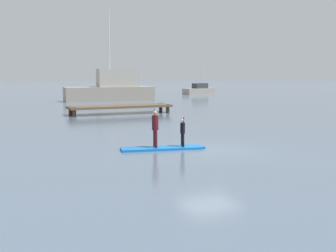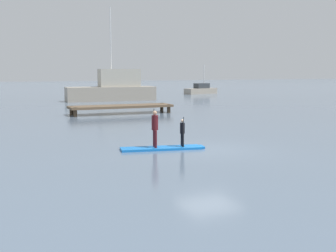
{
  "view_description": "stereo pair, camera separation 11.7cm",
  "coord_description": "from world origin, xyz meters",
  "px_view_note": "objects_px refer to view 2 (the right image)",
  "views": [
    {
      "loc": [
        -9.02,
        -16.46,
        3.39
      ],
      "look_at": [
        -0.7,
        2.87,
        0.71
      ],
      "focal_mm": 47.07,
      "sensor_mm": 36.0,
      "label": 1
    },
    {
      "loc": [
        -8.91,
        -16.51,
        3.39
      ],
      "look_at": [
        -0.7,
        2.87,
        0.71
      ],
      "focal_mm": 47.07,
      "sensor_mm": 36.0,
      "label": 2
    }
  ],
  "objects_px": {
    "paddler_adult": "(155,126)",
    "paddler_child_solo": "(182,131)",
    "paddleboard_near": "(163,148)",
    "motor_boat_small_navy": "(113,89)",
    "fishing_boat_green_midground": "(201,90)"
  },
  "relations": [
    {
      "from": "paddler_adult",
      "to": "paddler_child_solo",
      "type": "distance_m",
      "value": 1.23
    },
    {
      "from": "paddleboard_near",
      "to": "motor_boat_small_navy",
      "type": "distance_m",
      "value": 30.97
    },
    {
      "from": "fishing_boat_green_midground",
      "to": "motor_boat_small_navy",
      "type": "height_order",
      "value": "motor_boat_small_navy"
    },
    {
      "from": "paddleboard_near",
      "to": "paddler_adult",
      "type": "xyz_separation_m",
      "value": [
        -0.33,
        0.07,
        0.96
      ]
    },
    {
      "from": "paddler_child_solo",
      "to": "motor_boat_small_navy",
      "type": "distance_m",
      "value": 30.95
    },
    {
      "from": "paddler_adult",
      "to": "motor_boat_small_navy",
      "type": "bearing_deg",
      "value": 77.32
    },
    {
      "from": "paddler_child_solo",
      "to": "fishing_boat_green_midground",
      "type": "height_order",
      "value": "fishing_boat_green_midground"
    },
    {
      "from": "motor_boat_small_navy",
      "to": "fishing_boat_green_midground",
      "type": "bearing_deg",
      "value": 30.11
    },
    {
      "from": "paddleboard_near",
      "to": "paddler_adult",
      "type": "distance_m",
      "value": 1.01
    },
    {
      "from": "fishing_boat_green_midground",
      "to": "motor_boat_small_navy",
      "type": "relative_size",
      "value": 0.53
    },
    {
      "from": "fishing_boat_green_midground",
      "to": "motor_boat_small_navy",
      "type": "bearing_deg",
      "value": -149.89
    },
    {
      "from": "fishing_boat_green_midground",
      "to": "paddleboard_near",
      "type": "bearing_deg",
      "value": -119.32
    },
    {
      "from": "paddler_child_solo",
      "to": "motor_boat_small_navy",
      "type": "bearing_deg",
      "value": 79.56
    },
    {
      "from": "paddler_child_solo",
      "to": "motor_boat_small_navy",
      "type": "xyz_separation_m",
      "value": [
        5.61,
        30.43,
        0.55
      ]
    },
    {
      "from": "paddler_adult",
      "to": "paddler_child_solo",
      "type": "bearing_deg",
      "value": -11.35
    }
  ]
}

